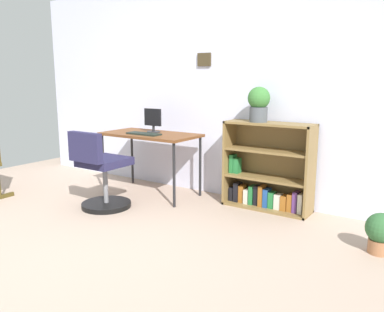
# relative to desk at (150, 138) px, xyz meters

# --- Properties ---
(ground_plane) EXTENTS (6.24, 6.24, 0.00)m
(ground_plane) POSITION_rel_desk_xyz_m (0.37, -1.66, -0.67)
(ground_plane) COLOR tan
(wall_back) EXTENTS (5.20, 0.12, 2.47)m
(wall_back) POSITION_rel_desk_xyz_m (0.37, 0.49, 0.56)
(wall_back) COLOR silver
(wall_back) RESTS_ON ground_plane
(desk) EXTENTS (1.13, 0.59, 0.72)m
(desk) POSITION_rel_desk_xyz_m (0.00, 0.00, 0.00)
(desk) COLOR brown
(desk) RESTS_ON ground_plane
(monitor) EXTENTS (0.24, 0.16, 0.28)m
(monitor) POSITION_rel_desk_xyz_m (-0.02, 0.08, 0.19)
(monitor) COLOR #262628
(monitor) RESTS_ON desk
(keyboard) EXTENTS (0.41, 0.15, 0.02)m
(keyboard) POSITION_rel_desk_xyz_m (0.01, -0.13, 0.06)
(keyboard) COLOR black
(keyboard) RESTS_ON desk
(office_chair) EXTENTS (0.52, 0.55, 0.83)m
(office_chair) POSITION_rel_desk_xyz_m (-0.08, -0.71, -0.30)
(office_chair) COLOR black
(office_chair) RESTS_ON ground_plane
(bookshelf_low) EXTENTS (0.92, 0.30, 0.91)m
(bookshelf_low) POSITION_rel_desk_xyz_m (1.35, 0.29, -0.28)
(bookshelf_low) COLOR brown
(bookshelf_low) RESTS_ON ground_plane
(potted_plant_on_shelf) EXTENTS (0.23, 0.23, 0.36)m
(potted_plant_on_shelf) POSITION_rel_desk_xyz_m (1.24, 0.24, 0.43)
(potted_plant_on_shelf) COLOR #474C51
(potted_plant_on_shelf) RESTS_ON bookshelf_low
(potted_plant_floor) EXTENTS (0.24, 0.24, 0.32)m
(potted_plant_floor) POSITION_rel_desk_xyz_m (2.53, -0.27, -0.49)
(potted_plant_floor) COLOR #9E6642
(potted_plant_floor) RESTS_ON ground_plane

